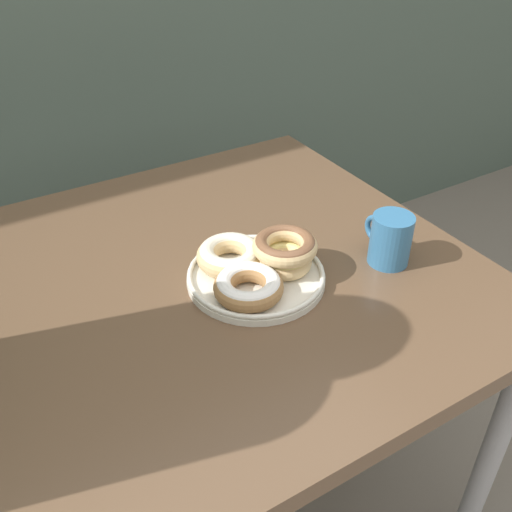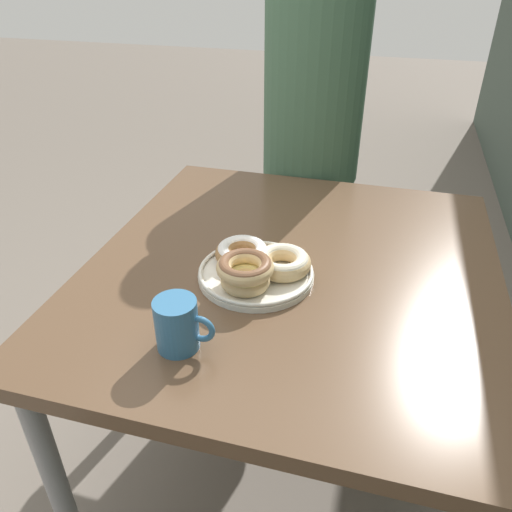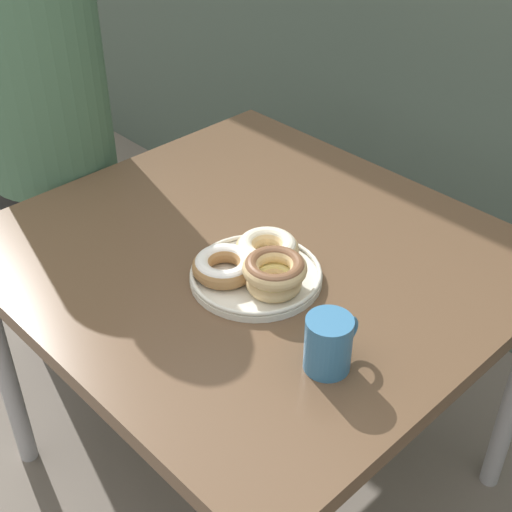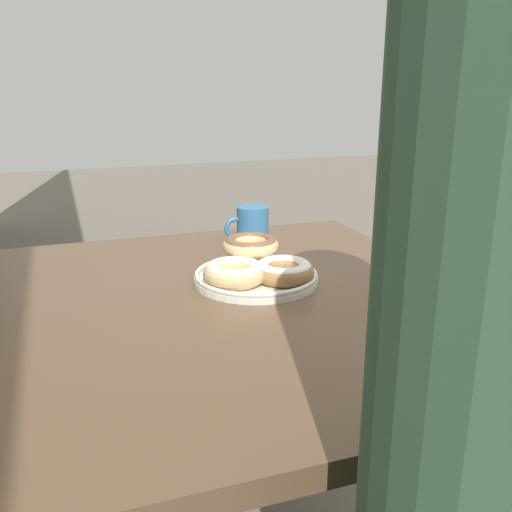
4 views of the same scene
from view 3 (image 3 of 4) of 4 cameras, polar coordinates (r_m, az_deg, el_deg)
ground_plane at (r=2.02m, az=-3.69°, el=-19.11°), size 14.00×14.00×0.00m
dining_table at (r=1.60m, az=-0.08°, el=-1.64°), size 1.07×0.99×0.75m
donut_plate at (r=1.45m, az=0.11°, el=-0.85°), size 0.28×0.29×0.09m
coffee_mug at (r=1.25m, az=5.87°, el=-6.92°), size 0.08×0.12×0.11m
person_figure at (r=2.01m, az=-16.59°, el=9.86°), size 0.37×0.34×1.50m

